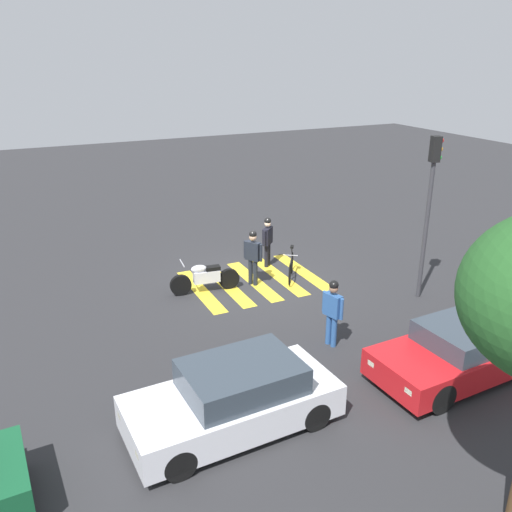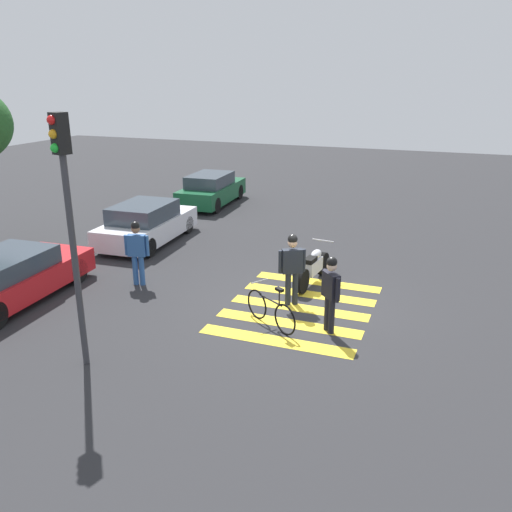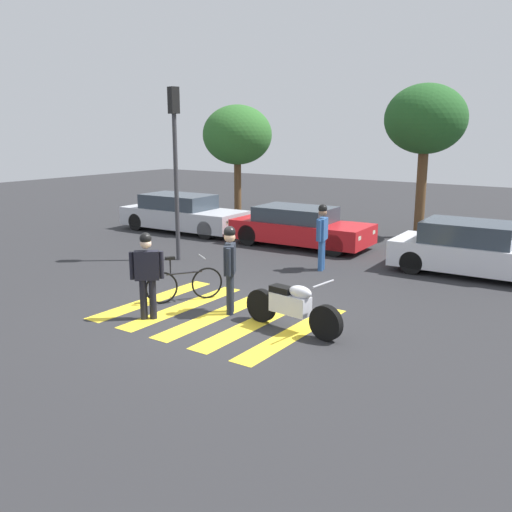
# 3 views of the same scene
# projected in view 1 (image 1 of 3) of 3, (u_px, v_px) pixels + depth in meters

# --- Properties ---
(ground_plane) EXTENTS (60.00, 60.00, 0.00)m
(ground_plane) POSITION_uv_depth(u_px,v_px,m) (254.00, 281.00, 17.17)
(ground_plane) COLOR #2B2B2D
(police_motorcycle) EXTENTS (2.15, 0.62, 1.04)m
(police_motorcycle) POSITION_uv_depth(u_px,v_px,m) (205.00, 278.00, 16.25)
(police_motorcycle) COLOR black
(police_motorcycle) RESTS_ON ground_plane
(leaning_bicycle) EXTENTS (0.96, 1.46, 1.01)m
(leaning_bicycle) POSITION_uv_depth(u_px,v_px,m) (291.00, 267.00, 17.23)
(leaning_bicycle) COLOR black
(leaning_bicycle) RESTS_ON ground_plane
(officer_on_foot) EXTENTS (0.42, 0.59, 1.79)m
(officer_on_foot) POSITION_uv_depth(u_px,v_px,m) (253.00, 254.00, 16.54)
(officer_on_foot) COLOR #1E232D
(officer_on_foot) RESTS_ON ground_plane
(officer_by_motorcycle) EXTENTS (0.51, 0.47, 1.73)m
(officer_by_motorcycle) POSITION_uv_depth(u_px,v_px,m) (268.00, 239.00, 18.01)
(officer_by_motorcycle) COLOR black
(officer_by_motorcycle) RESTS_ON ground_plane
(pedestrian_bystander) EXTENTS (0.31, 0.65, 1.75)m
(pedestrian_bystander) POSITION_uv_depth(u_px,v_px,m) (333.00, 309.00, 13.08)
(pedestrian_bystander) COLOR #2D5999
(pedestrian_bystander) RESTS_ON ground_plane
(crosswalk_stripes) EXTENTS (4.05, 3.39, 0.01)m
(crosswalk_stripes) POSITION_uv_depth(u_px,v_px,m) (254.00, 281.00, 17.17)
(crosswalk_stripes) COLOR yellow
(crosswalk_stripes) RESTS_ON ground_plane
(car_red_convertible) EXTENTS (4.46, 1.98, 1.25)m
(car_red_convertible) POSITION_uv_depth(u_px,v_px,m) (466.00, 349.00, 12.06)
(car_red_convertible) COLOR black
(car_red_convertible) RESTS_ON ground_plane
(car_white_van) EXTENTS (4.16, 1.98, 1.35)m
(car_white_van) POSITION_uv_depth(u_px,v_px,m) (235.00, 398.00, 10.31)
(car_white_van) COLOR black
(car_white_van) RESTS_ON ground_plane
(traffic_light_pole) EXTENTS (0.35, 0.30, 4.75)m
(traffic_light_pole) POSITION_uv_depth(u_px,v_px,m) (430.00, 194.00, 14.96)
(traffic_light_pole) COLOR #38383D
(traffic_light_pole) RESTS_ON ground_plane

